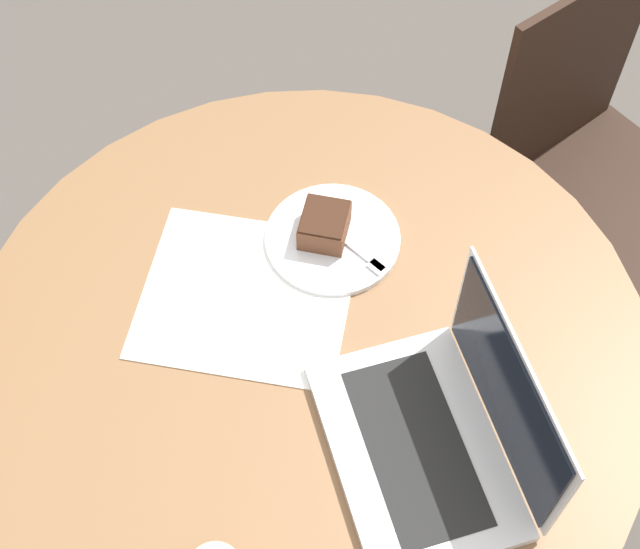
% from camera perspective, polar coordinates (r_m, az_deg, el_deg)
% --- Properties ---
extents(ground_plane, '(12.00, 12.00, 0.00)m').
position_cam_1_polar(ground_plane, '(2.05, -0.60, -14.33)').
color(ground_plane, '#4C4742').
extents(dining_table, '(1.07, 1.07, 0.74)m').
position_cam_1_polar(dining_table, '(1.50, -0.80, -6.84)').
color(dining_table, brown).
rests_on(dining_table, ground_plane).
extents(chair, '(0.52, 0.52, 0.89)m').
position_cam_1_polar(chair, '(2.00, 16.89, 5.86)').
color(chair, black).
rests_on(chair, ground_plane).
extents(paper_document, '(0.42, 0.41, 0.00)m').
position_cam_1_polar(paper_document, '(1.42, -4.74, -1.30)').
color(paper_document, white).
rests_on(paper_document, dining_table).
extents(plate, '(0.22, 0.22, 0.01)m').
position_cam_1_polar(plate, '(1.47, 0.81, 2.30)').
color(plate, silver).
rests_on(plate, dining_table).
extents(cake_slice, '(0.10, 0.11, 0.05)m').
position_cam_1_polar(cake_slice, '(1.45, 0.28, 3.19)').
color(cake_slice, brown).
rests_on(cake_slice, plate).
extents(fork, '(0.17, 0.04, 0.00)m').
position_cam_1_polar(fork, '(1.45, 2.17, 1.79)').
color(fork, silver).
rests_on(fork, plate).
extents(laptop, '(0.41, 0.39, 0.23)m').
position_cam_1_polar(laptop, '(1.27, 7.59, -10.09)').
color(laptop, silver).
rests_on(laptop, dining_table).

